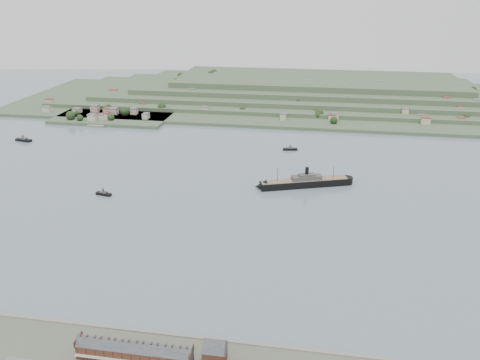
% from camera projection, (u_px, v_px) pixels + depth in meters
% --- Properties ---
extents(ground, '(1400.00, 1400.00, 0.00)m').
position_uv_depth(ground, '(225.00, 209.00, 371.48)').
color(ground, slate).
rests_on(ground, ground).
extents(terrace_row, '(55.60, 9.80, 11.07)m').
position_uv_depth(terrace_row, '(134.00, 351.00, 217.24)').
color(terrace_row, '#4C2A1B').
rests_on(terrace_row, ground).
extents(gabled_building, '(10.40, 10.18, 14.09)m').
position_uv_depth(gabled_building, '(215.00, 352.00, 214.76)').
color(gabled_building, '#4C2A1B').
rests_on(gabled_building, ground).
extents(far_peninsula, '(760.00, 309.00, 30.00)m').
position_uv_depth(far_peninsula, '(291.00, 93.00, 720.97)').
color(far_peninsula, '#354B32').
rests_on(far_peninsula, ground).
extents(steamship, '(86.67, 38.35, 21.55)m').
position_uv_depth(steamship, '(302.00, 182.00, 411.65)').
color(steamship, black).
rests_on(steamship, ground).
extents(tugboat, '(14.38, 6.40, 6.27)m').
position_uv_depth(tugboat, '(104.00, 194.00, 395.62)').
color(tugboat, black).
rests_on(tugboat, ground).
extents(ferry_west, '(20.12, 8.55, 7.31)m').
position_uv_depth(ferry_west, '(24.00, 140.00, 533.71)').
color(ferry_west, black).
rests_on(ferry_west, ground).
extents(ferry_east, '(16.20, 7.20, 5.87)m').
position_uv_depth(ferry_east, '(290.00, 149.00, 504.58)').
color(ferry_east, black).
rests_on(ferry_east, ground).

